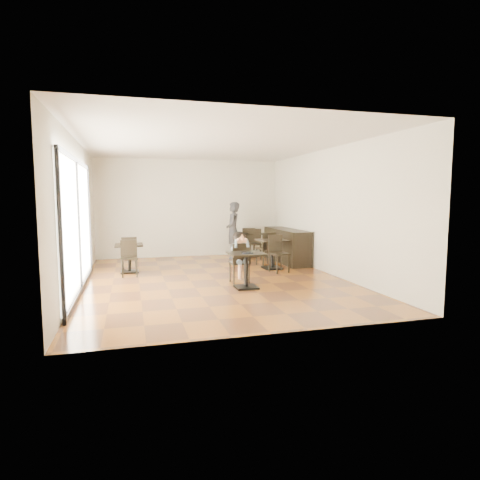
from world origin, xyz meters
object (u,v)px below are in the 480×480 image
object	(u,v)px
chair_left_a	(129,253)
chair_left_b	(129,259)
chair_back_a	(249,242)
chair_back_b	(255,244)
adult_patron	(233,230)
cafe_table_left	(129,258)
child_chair	(239,263)
chair_mid_b	(279,254)
cafe_table_mid	(272,254)
child	(239,258)
child_table	(246,270)
chair_mid_a	(265,249)
cafe_table_back	(250,245)

from	to	relation	value
chair_left_a	chair_left_b	distance (m)	1.10
chair_back_a	chair_back_b	bearing A→B (deg)	105.48
adult_patron	cafe_table_left	xyz separation A→B (m)	(-3.21, -1.59, -0.53)
child_chair	cafe_table_left	size ratio (longest dim) A/B	1.26
cafe_table_left	chair_back_a	distance (m)	4.36
chair_mid_b	chair_left_a	xyz separation A→B (m)	(-3.79, 1.57, -0.04)
chair_mid_b	cafe_table_mid	bearing A→B (deg)	77.38
child	adult_patron	distance (m)	3.70
child_table	chair_mid_a	bearing A→B (deg)	62.91
chair_left_b	chair_mid_a	bearing A→B (deg)	7.61
cafe_table_back	chair_mid_a	xyz separation A→B (m)	(-0.07, -1.81, 0.09)
child_chair	cafe_table_back	size ratio (longest dim) A/B	1.18
chair_left_a	child_chair	bearing A→B (deg)	131.67
cafe_table_left	chair_mid_b	size ratio (longest dim) A/B	0.77
child_table	cafe_table_left	xyz separation A→B (m)	(-2.44, 2.57, -0.02)
child_chair	chair_left_b	world-z (taller)	child_chair
cafe_table_left	chair_mid_a	xyz separation A→B (m)	(3.79, 0.08, 0.11)
cafe_table_mid	chair_mid_b	world-z (taller)	chair_mid_b
chair_left_a	chair_back_b	distance (m)	3.94
chair_mid_a	chair_left_a	bearing A→B (deg)	-19.63
cafe_table_mid	chair_left_a	bearing A→B (deg)	165.00
child_table	chair_back_a	xyz separation A→B (m)	(1.42, 4.59, 0.09)
chair_left_b	chair_back_a	bearing A→B (deg)	31.79
chair_mid_a	chair_left_a	xyz separation A→B (m)	(-3.79, 0.47, -0.04)
child	child_chair	bearing A→B (deg)	0.00
child	cafe_table_back	world-z (taller)	child
cafe_table_mid	chair_left_b	size ratio (longest dim) A/B	0.90
cafe_table_left	chair_left_a	bearing A→B (deg)	90.00
child	adult_patron	world-z (taller)	adult_patron
chair_mid_b	child_chair	bearing A→B (deg)	-156.22
cafe_table_mid	adult_patron	bearing A→B (deg)	105.75
cafe_table_back	chair_left_b	world-z (taller)	chair_left_b
chair_mid_b	chair_back_a	world-z (taller)	chair_mid_b
child_chair	child	size ratio (longest dim) A/B	0.79
child_table	child_chair	bearing A→B (deg)	90.00
cafe_table_mid	chair_back_b	xyz separation A→B (m)	(0.07, 1.81, 0.07)
child_chair	chair_mid_b	bearing A→B (deg)	-143.60
child	chair_back_a	bearing A→B (deg)	70.56
child	chair_mid_a	bearing A→B (deg)	57.16
child_chair	cafe_table_back	xyz separation A→B (m)	(1.42, 3.91, -0.07)
child_chair	chair_back_b	world-z (taller)	chair_back_b
child_table	chair_left_b	xyz separation A→B (m)	(-2.44, 2.02, 0.06)
child_table	chair_back_b	bearing A→B (deg)	69.96
chair_mid_b	chair_back_a	bearing A→B (deg)	76.06
chair_left_a	chair_back_b	world-z (taller)	chair_back_b
cafe_table_mid	chair_back_b	distance (m)	1.81
child_chair	chair_left_a	bearing A→B (deg)	-46.45
chair_mid_b	chair_back_b	distance (m)	2.36
child_table	cafe_table_back	xyz separation A→B (m)	(1.42, 4.46, 0.01)
child	cafe_table_left	xyz separation A→B (m)	(-2.44, 2.02, -0.22)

